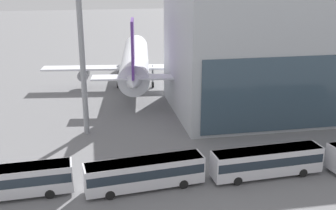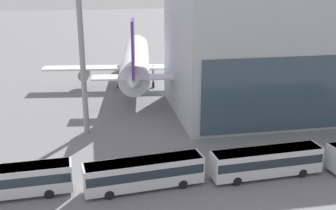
# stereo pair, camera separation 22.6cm
# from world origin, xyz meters

# --- Properties ---
(airliner_at_gate_far) EXTENTS (35.93, 38.89, 14.90)m
(airliner_at_gate_far) POSITION_xyz_m (-5.57, 51.83, 5.02)
(airliner_at_gate_far) COLOR silver
(airliner_at_gate_far) RESTS_ON ground_plane
(shuttle_bus_1) EXTENTS (12.91, 3.28, 3.31)m
(shuttle_bus_1) POSITION_xyz_m (-23.04, 11.36, 1.94)
(shuttle_bus_1) COLOR silver
(shuttle_bus_1) RESTS_ON ground_plane
(shuttle_bus_2) EXTENTS (12.99, 3.89, 3.31)m
(shuttle_bus_2) POSITION_xyz_m (-9.14, 10.67, 1.94)
(shuttle_bus_2) COLOR silver
(shuttle_bus_2) RESTS_ON ground_plane
(shuttle_bus_3) EXTENTS (12.92, 3.32, 3.31)m
(shuttle_bus_3) POSITION_xyz_m (4.76, 10.94, 1.94)
(shuttle_bus_3) COLOR silver
(shuttle_bus_3) RESTS_ON ground_plane
(floodlight_mast) EXTENTS (2.75, 2.75, 28.21)m
(floodlight_mast) POSITION_xyz_m (-15.23, 28.07, 17.18)
(floodlight_mast) COLOR gray
(floodlight_mast) RESTS_ON ground_plane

